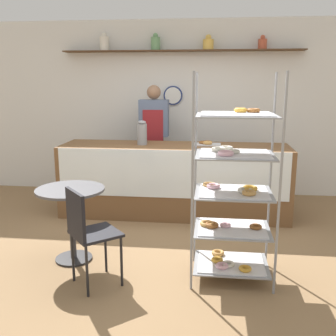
% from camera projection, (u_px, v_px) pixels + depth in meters
% --- Properties ---
extents(ground_plane, '(14.00, 14.00, 0.00)m').
position_uv_depth(ground_plane, '(164.00, 248.00, 4.29)').
color(ground_plane, olive).
extents(back_wall, '(10.00, 0.30, 2.70)m').
position_uv_depth(back_wall, '(182.00, 108.00, 6.21)').
color(back_wall, white).
rests_on(back_wall, ground_plane).
extents(display_counter, '(3.02, 0.77, 0.95)m').
position_uv_depth(display_counter, '(174.00, 180.00, 5.29)').
color(display_counter, brown).
rests_on(display_counter, ground_plane).
extents(pastry_rack, '(0.73, 0.57, 1.86)m').
position_uv_depth(pastry_rack, '(233.00, 192.00, 3.51)').
color(pastry_rack, gray).
rests_on(pastry_rack, ground_plane).
extents(person_worker, '(0.42, 0.23, 1.72)m').
position_uv_depth(person_worker, '(154.00, 138.00, 5.85)').
color(person_worker, '#282833').
rests_on(person_worker, ground_plane).
extents(cafe_table, '(0.67, 0.67, 0.75)m').
position_uv_depth(cafe_table, '(71.00, 207.00, 3.90)').
color(cafe_table, '#262628').
rests_on(cafe_table, ground_plane).
extents(cafe_chair, '(0.54, 0.54, 0.89)m').
position_uv_depth(cafe_chair, '(86.00, 228.00, 3.38)').
color(cafe_chair, black).
rests_on(cafe_chair, ground_plane).
extents(coffee_carafe, '(0.13, 0.13, 0.32)m').
position_uv_depth(coffee_carafe, '(142.00, 133.00, 5.21)').
color(coffee_carafe, gray).
rests_on(coffee_carafe, display_counter).
extents(donut_tray_counter, '(0.37, 0.25, 0.05)m').
position_uv_depth(donut_tray_counter, '(207.00, 143.00, 5.24)').
color(donut_tray_counter, silver).
rests_on(donut_tray_counter, display_counter).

